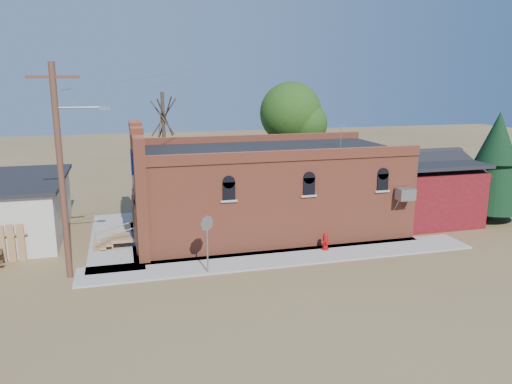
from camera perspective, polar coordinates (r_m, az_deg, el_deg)
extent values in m
plane|color=brown|center=(22.70, 0.53, -8.71)|extent=(120.00, 120.00, 0.00)
cube|color=#9E9991|center=(23.91, 3.44, -7.50)|extent=(19.00, 2.20, 0.08)
cube|color=#9E9991|center=(27.61, -15.70, -5.15)|extent=(2.60, 10.00, 0.08)
cube|color=#AE5035|center=(27.63, 1.46, 0.10)|extent=(14.00, 7.00, 4.50)
cube|color=black|center=(27.22, 1.48, 4.83)|extent=(13.80, 6.80, 0.12)
cube|color=#AE5035|center=(26.40, -13.26, 0.60)|extent=(0.50, 7.40, 5.80)
cube|color=#162799|center=(25.01, -13.97, 2.46)|extent=(0.08, 1.10, 1.56)
cube|color=gray|center=(26.50, 16.71, -0.22)|extent=(0.85, 0.65, 0.60)
cube|color=#5B0F12|center=(31.76, 18.11, -0.06)|extent=(5.00, 6.00, 3.20)
cylinder|color=#553122|center=(22.01, -21.39, 1.90)|extent=(0.26, 0.26, 9.00)
cube|color=#553122|center=(21.67, -22.24, 12.07)|extent=(2.00, 0.12, 0.12)
cylinder|color=gray|center=(21.62, -19.58, 9.09)|extent=(1.80, 0.08, 0.08)
cube|color=gray|center=(21.57, -16.89, 9.14)|extent=(0.45, 0.22, 0.14)
cylinder|color=#4F3A2D|center=(33.75, -10.42, 4.81)|extent=(0.24, 0.24, 7.50)
cylinder|color=#4F3A2D|center=(36.17, 3.93, 4.56)|extent=(0.28, 0.28, 6.30)
sphere|color=#204413|center=(35.88, 4.00, 8.99)|extent=(4.40, 4.40, 4.40)
cylinder|color=#4F3A2D|center=(33.19, 25.20, -1.90)|extent=(0.30, 0.30, 1.20)
cone|color=black|center=(32.65, 25.66, 2.87)|extent=(3.60, 3.60, 5.50)
cone|color=black|center=(32.45, 25.94, 5.65)|extent=(2.41, 2.41, 3.00)
cylinder|color=#A1090B|center=(25.07, 7.90, -6.44)|extent=(0.37, 0.37, 0.07)
cylinder|color=#A1090B|center=(24.96, 7.92, -5.69)|extent=(0.26, 0.26, 0.62)
sphere|color=#A1090B|center=(24.86, 7.95, -4.99)|extent=(0.25, 0.25, 0.25)
cylinder|color=#A1090B|center=(24.82, 8.07, -5.79)|extent=(0.12, 0.14, 0.11)
cylinder|color=#A1090B|center=(24.90, 7.59, -5.72)|extent=(0.14, 0.12, 0.11)
cylinder|color=#A1090B|center=(25.02, 8.26, -5.65)|extent=(0.14, 0.12, 0.11)
cylinder|color=gray|center=(21.78, -5.59, -6.24)|extent=(0.07, 0.07, 2.33)
cylinder|color=gray|center=(21.44, -5.64, -3.58)|extent=(0.62, 0.38, 0.70)
cylinder|color=#A12209|center=(21.48, -5.66, -3.55)|extent=(0.62, 0.38, 0.70)
cylinder|color=navy|center=(26.05, -13.56, -5.17)|extent=(0.50, 0.50, 0.73)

